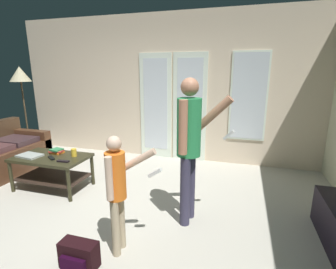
% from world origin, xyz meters
% --- Properties ---
extents(ground_plane, '(6.03, 5.00, 0.02)m').
position_xyz_m(ground_plane, '(0.00, 0.00, -0.01)').
color(ground_plane, beige).
extents(wall_back_with_doors, '(6.03, 0.09, 2.78)m').
position_xyz_m(wall_back_with_doors, '(0.06, 2.47, 1.35)').
color(wall_back_with_doors, beige).
rests_on(wall_back_with_doors, ground_plane).
extents(coffee_table, '(1.05, 0.62, 0.50)m').
position_xyz_m(coffee_table, '(-1.07, 0.60, 0.36)').
color(coffee_table, '#2D2B19').
rests_on(coffee_table, ground_plane).
extents(person_adult, '(0.61, 0.44, 1.64)m').
position_xyz_m(person_adult, '(1.04, 0.35, 0.98)').
color(person_adult, '#38354D').
rests_on(person_adult, ground_plane).
extents(person_child, '(0.49, 0.33, 1.16)m').
position_xyz_m(person_child, '(0.52, -0.35, 0.70)').
color(person_child, tan).
rests_on(person_child, ground_plane).
extents(floor_lamp, '(0.39, 0.39, 1.79)m').
position_xyz_m(floor_lamp, '(-2.64, 1.76, 1.58)').
color(floor_lamp, '#3B352B').
rests_on(floor_lamp, ground_plane).
extents(backpack, '(0.34, 0.19, 0.25)m').
position_xyz_m(backpack, '(0.26, -0.65, 0.12)').
color(backpack, black).
rests_on(backpack, ground_plane).
extents(laptop_closed, '(0.36, 0.26, 0.03)m').
position_xyz_m(laptop_closed, '(-1.36, 0.51, 0.51)').
color(laptop_closed, '#ADB6B0').
rests_on(laptop_closed, coffee_table).
extents(cup_near_edge, '(0.08, 0.08, 0.11)m').
position_xyz_m(cup_near_edge, '(-0.74, 0.70, 0.55)').
color(cup_near_edge, gold).
rests_on(cup_near_edge, coffee_table).
extents(tv_remote_black, '(0.17, 0.06, 0.02)m').
position_xyz_m(tv_remote_black, '(-0.74, 0.46, 0.51)').
color(tv_remote_black, black).
rests_on(tv_remote_black, coffee_table).
extents(dvd_remote_slim, '(0.17, 0.14, 0.02)m').
position_xyz_m(dvd_remote_slim, '(-0.99, 0.52, 0.51)').
color(dvd_remote_slim, black).
rests_on(dvd_remote_slim, coffee_table).
extents(book_stack, '(0.20, 0.18, 0.07)m').
position_xyz_m(book_stack, '(-1.08, 0.74, 0.53)').
color(book_stack, orange).
rests_on(book_stack, coffee_table).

